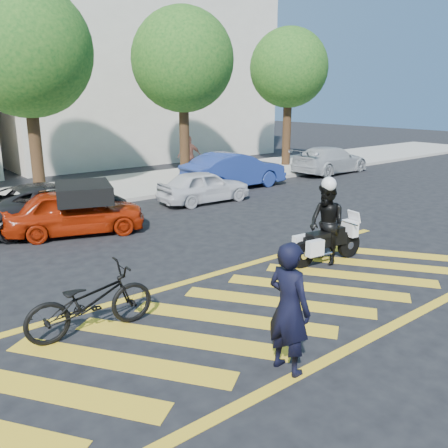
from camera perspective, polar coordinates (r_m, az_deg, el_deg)
ground at (r=8.83m, az=4.14°, el=-10.22°), size 90.00×90.00×0.00m
sidewalk at (r=19.00m, az=-21.16°, el=3.00°), size 60.00×5.00×0.15m
crosswalk at (r=8.81m, az=3.95°, el=-10.27°), size 12.33×4.00×0.01m
building_right at (r=30.51m, az=-10.79°, el=18.31°), size 16.00×8.00×11.00m
tree_center at (r=18.78m, az=-22.38°, el=18.22°), size 4.60×4.60×7.56m
tree_right at (r=21.61m, az=-4.78°, el=18.61°), size 4.40×4.40×7.41m
tree_far_right at (r=25.81m, az=7.90°, el=17.76°), size 4.00×4.00×7.10m
officer_bike at (r=6.69m, az=7.81°, el=-10.00°), size 0.50×0.73×1.92m
bicycle at (r=8.10m, az=-15.78°, el=-8.92°), size 2.17×0.90×1.11m
police_motorcycle at (r=11.24m, az=12.14°, el=-2.16°), size 2.04×0.72×0.90m
officer_moto at (r=11.10m, az=12.24°, el=0.01°), size 0.82×0.99×1.87m
red_convertible at (r=13.85m, az=-17.48°, el=1.45°), size 4.07×2.63×1.29m
parked_mid_left at (r=15.02m, az=-20.06°, el=2.27°), size 4.84×2.62×1.29m
parked_mid_right at (r=17.17m, az=-2.39°, el=4.55°), size 3.52×1.58×1.17m
parked_right at (r=19.78m, az=1.21°, el=6.47°), size 4.57×1.69×1.49m
parked_far_right at (r=24.18m, az=12.65°, el=7.53°), size 4.64×2.12×1.32m
pedestrian_right at (r=21.78m, az=-4.19°, el=8.13°), size 1.17×0.80×1.85m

